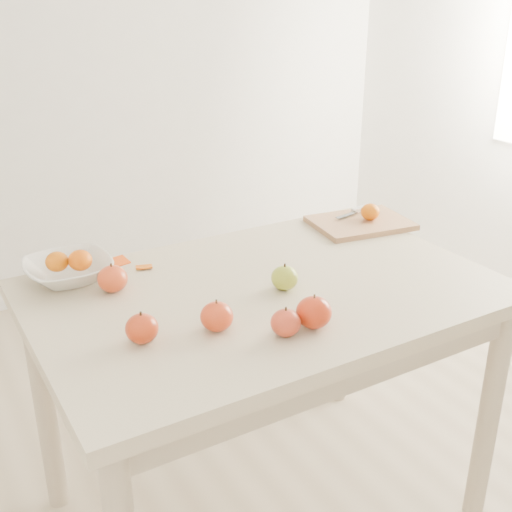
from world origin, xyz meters
TOP-DOWN VIEW (x-y plane):
  - ground at (0.00, 0.00)m, footprint 3.50×3.50m
  - table at (0.00, 0.00)m, footprint 1.20×0.80m
  - cutting_board at (0.51, 0.24)m, footprint 0.34×0.27m
  - board_tangerine at (0.54, 0.23)m, footprint 0.06×0.06m
  - fruit_bowl at (-0.43, 0.31)m, footprint 0.23×0.23m
  - bowl_tangerine_near at (-0.46, 0.32)m, footprint 0.06×0.06m
  - bowl_tangerine_far at (-0.40, 0.29)m, footprint 0.06×0.06m
  - orange_peel_a at (-0.28, 0.34)m, footprint 0.07×0.06m
  - orange_peel_b at (-0.23, 0.28)m, footprint 0.05×0.05m
  - paring_knife at (0.56, 0.31)m, footprint 0.17×0.06m
  - apple_green at (0.04, -0.04)m, footprint 0.07×0.07m
  - apple_red_c at (-0.01, -0.24)m, footprint 0.08×0.08m
  - apple_red_e at (-0.09, -0.24)m, footprint 0.07×0.07m
  - apple_red_b at (-0.21, -0.14)m, footprint 0.08×0.08m
  - apple_red_a at (-0.35, 0.18)m, footprint 0.08×0.08m
  - apple_red_d at (-0.38, -0.10)m, footprint 0.07×0.07m

SIDE VIEW (x-z plane):
  - ground at x=0.00m, z-range 0.00..0.00m
  - table at x=0.00m, z-range 0.28..1.03m
  - orange_peel_a at x=-0.28m, z-range 0.75..0.76m
  - orange_peel_b at x=-0.23m, z-range 0.75..0.76m
  - cutting_board at x=0.51m, z-range 0.75..0.77m
  - paring_knife at x=0.56m, z-range 0.77..0.78m
  - fruit_bowl at x=-0.43m, z-range 0.75..0.81m
  - apple_red_e at x=-0.09m, z-range 0.75..0.81m
  - apple_green at x=0.04m, z-range 0.75..0.81m
  - apple_red_d at x=-0.38m, z-range 0.75..0.82m
  - apple_red_b at x=-0.21m, z-range 0.75..0.82m
  - apple_red_a at x=-0.35m, z-range 0.75..0.82m
  - apple_red_c at x=-0.01m, z-range 0.75..0.83m
  - board_tangerine at x=0.54m, z-range 0.77..0.82m
  - bowl_tangerine_near at x=-0.46m, z-range 0.78..0.83m
  - bowl_tangerine_far at x=-0.40m, z-range 0.78..0.83m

